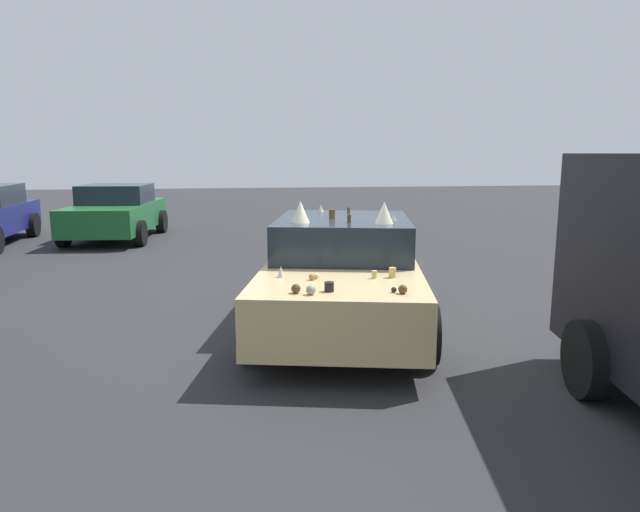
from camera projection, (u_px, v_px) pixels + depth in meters
The scene contains 3 objects.
ground_plane at pixel (342, 322), 7.55m from camera, with size 60.00×60.00×0.00m, color #2D2D30.
art_car_decorated at pixel (343, 270), 7.45m from camera, with size 4.91×2.79×1.64m.
parked_sedan_behind_right at pixel (116, 212), 14.76m from camera, with size 4.05×2.26×1.41m.
Camera 1 is at (-7.16, 1.32, 2.21)m, focal length 31.99 mm.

